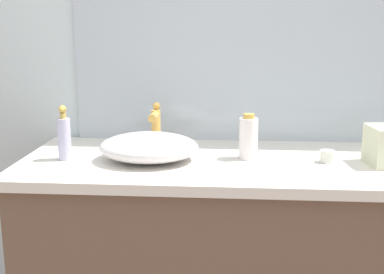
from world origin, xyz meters
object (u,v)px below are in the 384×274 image
object	(u,v)px
sink_basin	(149,147)
candle_jar	(327,156)
soap_dispenser	(64,137)
lotion_bottle	(248,138)

from	to	relation	value
sink_basin	candle_jar	size ratio (longest dim) A/B	6.98
soap_dispenser	lotion_bottle	size ratio (longest dim) A/B	1.20
lotion_bottle	candle_jar	xyz separation A→B (m)	(0.26, -0.03, -0.05)
soap_dispenser	candle_jar	bearing A→B (deg)	1.89
candle_jar	lotion_bottle	bearing A→B (deg)	173.94
sink_basin	lotion_bottle	distance (m)	0.33
sink_basin	soap_dispenser	world-z (taller)	soap_dispenser
soap_dispenser	lotion_bottle	world-z (taller)	soap_dispenser
sink_basin	lotion_bottle	size ratio (longest dim) A/B	2.14
lotion_bottle	candle_jar	bearing A→B (deg)	-6.06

